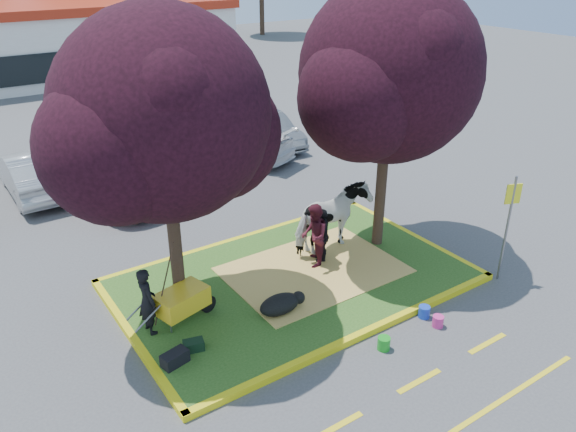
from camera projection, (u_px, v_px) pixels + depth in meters
ground at (294, 282)px, 13.79m from camera, size 90.00×90.00×0.00m
median_island at (294, 280)px, 13.76m from camera, size 8.00×5.00×0.15m
curb_near at (363, 334)px, 11.84m from camera, size 8.30×0.16×0.15m
curb_far at (241, 239)px, 15.69m from camera, size 8.30×0.16×0.15m
curb_left at (133, 339)px, 11.70m from camera, size 0.16×5.30×0.15m
curb_right at (413, 236)px, 15.82m from camera, size 0.16×5.30×0.15m
straw_bedding at (313, 270)px, 14.03m from camera, size 4.20×3.00×0.01m
tree_purple_left at (165, 125)px, 10.78m from camera, size 5.06×4.20×6.51m
tree_purple_right at (391, 80)px, 13.43m from camera, size 5.30×4.40×6.82m
fire_lane_stripe_a at (337, 427)px, 9.65m from camera, size 1.10×0.12×0.01m
fire_lane_stripe_b at (419, 381)px, 10.66m from camera, size 1.10×0.12×0.01m
fire_lane_stripe_c at (487, 343)px, 11.67m from camera, size 1.10×0.12×0.01m
fire_lane_long at (470, 421)px, 9.77m from camera, size 6.00×0.10×0.01m
retail_building at (64, 40)px, 34.70m from camera, size 20.40×8.40×4.40m
cow at (332, 219)px, 14.61m from camera, size 2.22×1.20×1.80m
calf at (280, 304)px, 12.32m from camera, size 1.11×0.89×0.42m
handler at (147, 301)px, 11.50m from camera, size 0.40×0.57×1.50m
visitor_a at (314, 236)px, 13.94m from camera, size 0.96×1.01×1.64m
visitor_b at (322, 235)px, 14.20m from camera, size 0.70×0.91×1.44m
wheelbarrow at (182, 300)px, 11.92m from camera, size 1.98×0.92×0.75m
gear_bag_dark at (175, 358)px, 10.83m from camera, size 0.57×0.39×0.27m
gear_bag_green at (194, 345)px, 11.22m from camera, size 0.46×0.35×0.22m
sign_post at (509, 217)px, 13.21m from camera, size 0.37×0.17×2.73m
bucket_green at (384, 343)px, 11.46m from camera, size 0.27×0.27×0.28m
bucket_pink at (438, 321)px, 12.15m from camera, size 0.25×0.25×0.26m
bucket_blue at (424, 312)px, 12.45m from camera, size 0.26×0.26×0.27m
car_silver at (31, 173)px, 18.47m from camera, size 1.60×4.45×1.46m
car_red at (109, 176)px, 18.14m from camera, size 3.80×5.95×1.53m
car_white at (233, 140)px, 21.63m from camera, size 3.80×5.34×1.44m
car_grey at (268, 130)px, 23.03m from camera, size 1.62×4.11×1.33m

